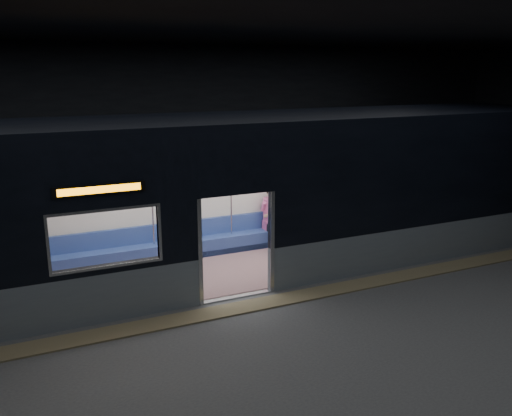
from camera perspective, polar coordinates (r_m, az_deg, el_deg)
station_floor at (r=9.80m, az=0.42°, el=-11.64°), size 24.00×14.00×0.01m
station_envelope at (r=8.83m, az=0.46°, el=10.27°), size 24.00×14.00×5.00m
tactile_strip at (r=10.25m, az=-0.92°, el=-10.32°), size 22.80×0.50×0.03m
metro_car at (r=11.43m, az=-5.02°, el=1.94°), size 18.00×3.04×3.35m
passenger at (r=13.34m, az=1.79°, el=-0.63°), size 0.48×0.78×1.47m
handbag at (r=13.18m, az=2.45°, el=-1.43°), size 0.35×0.31×0.16m
transit_map at (r=13.93m, az=5.03°, el=2.68°), size 1.03×0.03×0.67m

